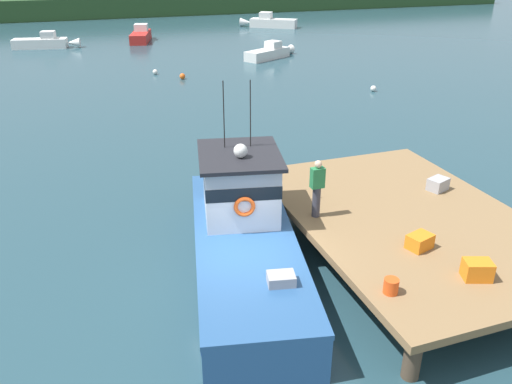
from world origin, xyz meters
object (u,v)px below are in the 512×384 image
Objects in this scene: main_fishing_boat at (243,232)px; mooring_buoy_spare_mooring at (182,76)px; crate_single_by_cleat at (420,241)px; mooring_buoy_inshore at (155,72)px; deckhand_further_back at (317,187)px; moored_boat_far_right at (270,22)px; moored_boat_mid_harbor at (141,35)px; mooring_buoy_channel_marker at (373,88)px; crate_stack_mid_dock at (477,270)px; bait_bucket at (391,286)px; moored_boat_off_the_point at (45,42)px; moored_boat_far_left at (270,53)px; crate_stack_near_edge at (438,184)px.

mooring_buoy_spare_mooring is at bearing 82.04° from main_fishing_boat.
crate_single_by_cleat is at bearing -88.70° from mooring_buoy_spare_mooring.
mooring_buoy_spare_mooring is 2.50m from mooring_buoy_inshore.
deckhand_further_back is at bearing 125.06° from crate_single_by_cleat.
moored_boat_far_right is (17.35, 43.82, -0.46)m from main_fishing_boat.
mooring_buoy_channel_marker is (10.47, -23.76, -0.33)m from moored_boat_mid_harbor.
crate_stack_mid_dock is 49.66m from moored_boat_far_right.
mooring_buoy_spare_mooring is at bearing -89.03° from moored_boat_mid_harbor.
bait_bucket is at bearing -141.00° from crate_single_by_cleat.
deckhand_further_back is 4.82× the size of mooring_buoy_inshore.
deckhand_further_back is at bearing -91.19° from moored_boat_mid_harbor.
mooring_buoy_inshore is at bearing 90.84° from deckhand_further_back.
moored_boat_mid_harbor is 25.97m from mooring_buoy_channel_marker.
deckhand_further_back is 0.29× the size of moored_boat_off_the_point.
bait_bucket is at bearing -91.10° from moored_boat_mid_harbor.
main_fishing_boat is 39.34m from moored_boat_mid_harbor.
mooring_buoy_inshore is (-2.44, 28.58, -1.25)m from crate_stack_mid_dock.
moored_boat_off_the_point reaches higher than moored_boat_far_left.
crate_stack_mid_dock is 0.37× the size of deckhand_further_back.
deckhand_further_back is 46.58m from moored_boat_far_right.
mooring_buoy_spare_mooring is (1.10, 22.66, -1.87)m from deckhand_further_back.
moored_boat_far_right reaches higher than moored_boat_off_the_point.
moored_boat_far_left reaches higher than mooring_buoy_channel_marker.
main_fishing_boat is 29.47× the size of mooring_buoy_inshore.
moored_boat_off_the_point is (-22.90, -5.77, -0.06)m from moored_boat_far_right.
crate_single_by_cleat is 2.98m from deckhand_further_back.
moored_boat_far_left is 14.52m from moored_boat_mid_harbor.
mooring_buoy_inshore is (-11.65, 9.07, -0.00)m from mooring_buoy_channel_marker.
bait_bucket reaches higher than moored_boat_mid_harbor.
moored_boat_off_the_point is at bearing 129.91° from mooring_buoy_channel_marker.
mooring_buoy_channel_marker is at bearing -50.09° from moored_boat_off_the_point.
mooring_buoy_spare_mooring is (-0.57, 25.03, -1.19)m from crate_single_by_cleat.
deckhand_further_back is at bearing -125.84° from mooring_buoy_channel_marker.
deckhand_further_back is at bearing -175.58° from crate_stack_near_edge.
moored_boat_far_left is at bearing 30.96° from mooring_buoy_spare_mooring.
moored_boat_off_the_point is at bearing 102.95° from crate_stack_mid_dock.
moored_boat_far_left is 12.05m from mooring_buoy_channel_marker.
mooring_buoy_inshore is (-1.18, -14.69, -0.34)m from moored_boat_mid_harbor.
crate_single_by_cleat is at bearing -77.14° from moored_boat_off_the_point.
mooring_buoy_channel_marker is at bearing -37.92° from mooring_buoy_inshore.
crate_stack_mid_dock is 0.11× the size of moored_boat_off_the_point.
mooring_buoy_inshore is (-4.58, 24.37, -1.22)m from crate_stack_near_edge.
crate_stack_mid_dock is 0.10× the size of moored_boat_mid_harbor.
moored_boat_far_right is 24.84m from mooring_buoy_inshore.
crate_stack_near_edge reaches higher than moored_boat_far_left.
crate_stack_mid_dock is at bearing -116.92° from crate_stack_near_edge.
moored_boat_off_the_point is (-9.26, 40.57, -0.90)m from crate_single_by_cleat.
main_fishing_boat is 28.68× the size of mooring_buoy_channel_marker.
crate_single_by_cleat is at bearing -104.03° from moored_boat_far_left.
moored_boat_far_left is at bearing -32.67° from moored_boat_off_the_point.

